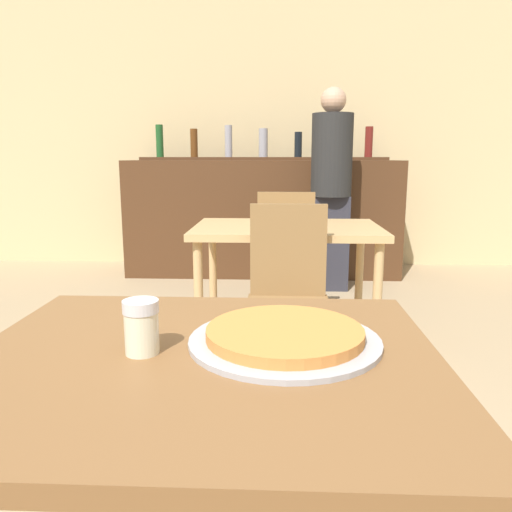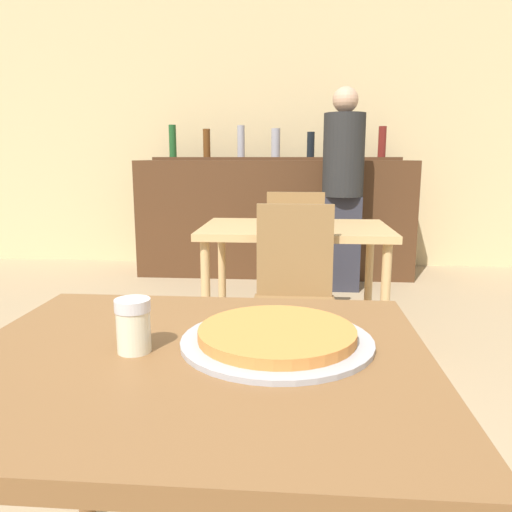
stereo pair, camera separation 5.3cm
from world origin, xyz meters
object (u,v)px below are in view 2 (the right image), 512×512
at_px(chair_far_side_front, 294,287).
at_px(chair_far_side_back, 295,248).
at_px(pizza_tray, 277,337).
at_px(cheese_shaker, 133,326).
at_px(person_standing, 343,183).

distance_m(chair_far_side_front, chair_far_side_back, 1.05).
bearing_deg(chair_far_side_back, chair_far_side_front, 90.00).
relative_size(chair_far_side_front, chair_far_side_back, 1.00).
xyz_separation_m(pizza_tray, cheese_shaker, (-0.30, -0.07, 0.04)).
bearing_deg(cheese_shaker, pizza_tray, 13.64).
height_order(chair_far_side_front, cheese_shaker, chair_far_side_front).
bearing_deg(chair_far_side_front, pizza_tray, -91.49).
height_order(chair_far_side_back, cheese_shaker, chair_far_side_back).
height_order(cheese_shaker, person_standing, person_standing).
distance_m(chair_far_side_front, pizza_tray, 1.34).
bearing_deg(chair_far_side_back, cheese_shaker, 82.25).
bearing_deg(chair_far_side_front, cheese_shaker, -103.44).
bearing_deg(person_standing, chair_far_side_front, -101.64).
distance_m(chair_far_side_back, cheese_shaker, 2.48).
height_order(chair_far_side_front, chair_far_side_back, same).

